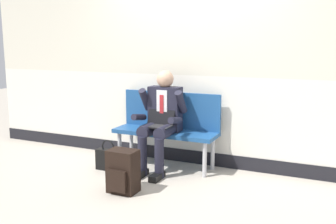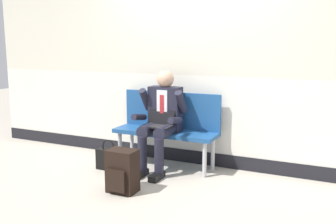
{
  "view_description": "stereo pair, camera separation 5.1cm",
  "coord_description": "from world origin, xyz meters",
  "px_view_note": "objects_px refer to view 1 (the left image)",
  "views": [
    {
      "loc": [
        1.72,
        -4.02,
        1.55
      ],
      "look_at": [
        -0.13,
        0.02,
        0.75
      ],
      "focal_mm": 41.08,
      "sensor_mm": 36.0,
      "label": 1
    },
    {
      "loc": [
        1.77,
        -4.0,
        1.55
      ],
      "look_at": [
        -0.13,
        0.02,
        0.75
      ],
      "focal_mm": 41.08,
      "sensor_mm": 36.0,
      "label": 2
    }
  ],
  "objects_px": {
    "backpack": "(123,172)",
    "handbag": "(108,159)",
    "bench_with_person": "(168,124)",
    "person_seated": "(161,118)"
  },
  "relations": [
    {
      "from": "backpack",
      "to": "handbag",
      "type": "distance_m",
      "value": 0.77
    },
    {
      "from": "bench_with_person",
      "to": "handbag",
      "type": "relative_size",
      "value": 3.43
    },
    {
      "from": "bench_with_person",
      "to": "person_seated",
      "type": "relative_size",
      "value": 1.08
    },
    {
      "from": "person_seated",
      "to": "backpack",
      "type": "bearing_deg",
      "value": -93.39
    },
    {
      "from": "backpack",
      "to": "handbag",
      "type": "xyz_separation_m",
      "value": [
        -0.54,
        0.54,
        -0.09
      ]
    },
    {
      "from": "person_seated",
      "to": "handbag",
      "type": "relative_size",
      "value": 3.19
    },
    {
      "from": "bench_with_person",
      "to": "handbag",
      "type": "bearing_deg",
      "value": -140.66
    },
    {
      "from": "person_seated",
      "to": "handbag",
      "type": "xyz_separation_m",
      "value": [
        -0.59,
        -0.28,
        -0.51
      ]
    },
    {
      "from": "bench_with_person",
      "to": "backpack",
      "type": "relative_size",
      "value": 2.89
    },
    {
      "from": "backpack",
      "to": "bench_with_person",
      "type": "bearing_deg",
      "value": 87.28
    }
  ]
}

